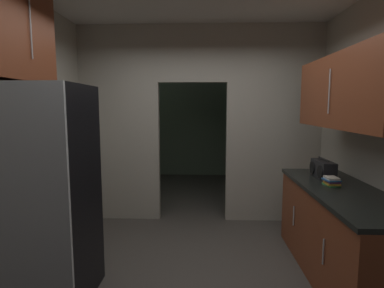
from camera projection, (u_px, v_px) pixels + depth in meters
name	position (u px, v px, depth m)	size (l,w,h in m)	color
ground	(197.00, 284.00, 2.93)	(20.00, 20.00, 0.00)	#47423D
kitchen_partition	(201.00, 118.00, 4.48)	(3.46, 0.12, 2.81)	#ADA899
adjoining_room_shell	(201.00, 119.00, 6.55)	(3.46, 3.08, 2.81)	slate
refrigerator	(40.00, 195.00, 2.62)	(0.81, 0.75, 1.85)	black
lower_cabinet_run	(341.00, 234.00, 3.00)	(0.68, 1.95, 0.89)	brown
upper_cabinet_counterside	(349.00, 91.00, 2.84)	(0.36, 1.75, 0.68)	brown
upper_cabinet_fridgeside	(9.00, 25.00, 2.56)	(0.36, 0.89, 0.91)	brown
boombox	(323.00, 170.00, 3.37)	(0.16, 0.39, 0.22)	black
book_stack	(332.00, 181.00, 3.06)	(0.15, 0.19, 0.09)	#388C47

